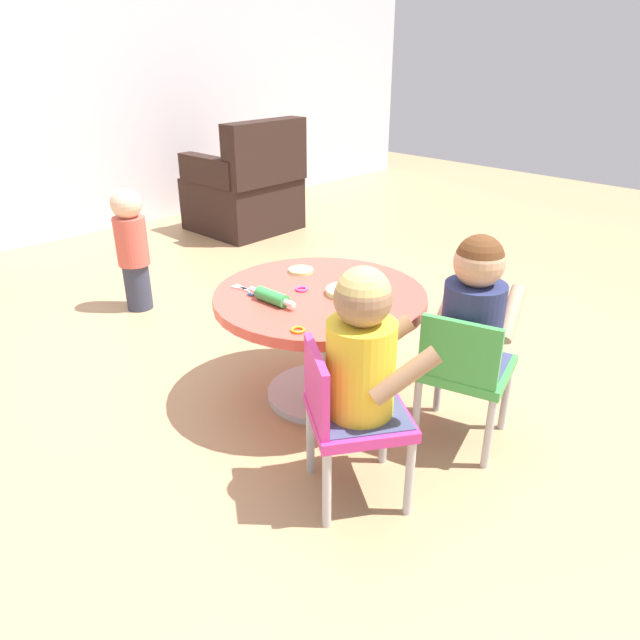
{
  "coord_description": "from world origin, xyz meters",
  "views": [
    {
      "loc": [
        -1.48,
        -1.5,
        1.35
      ],
      "look_at": [
        0.0,
        0.0,
        0.35
      ],
      "focal_mm": 33.04,
      "sensor_mm": 36.0,
      "label": 1
    }
  ],
  "objects_px": {
    "armchair_dark": "(246,191)",
    "craft_scissors": "(250,291)",
    "child_chair_left": "(348,415)",
    "child_chair_right": "(464,370)",
    "rolling_pin": "(272,297)",
    "seated_child_right": "(474,307)",
    "seated_child_left": "(363,349)",
    "craft_table": "(320,321)",
    "toddler_standing": "(132,246)"
  },
  "relations": [
    {
      "from": "seated_child_right",
      "to": "child_chair_right",
      "type": "bearing_deg",
      "value": -162.8
    },
    {
      "from": "armchair_dark",
      "to": "craft_scissors",
      "type": "xyz_separation_m",
      "value": [
        -1.49,
        -1.95,
        0.17
      ]
    },
    {
      "from": "craft_table",
      "to": "craft_scissors",
      "type": "xyz_separation_m",
      "value": [
        -0.19,
        0.2,
        0.12
      ]
    },
    {
      "from": "rolling_pin",
      "to": "craft_scissors",
      "type": "distance_m",
      "value": 0.15
    },
    {
      "from": "craft_table",
      "to": "rolling_pin",
      "type": "bearing_deg",
      "value": 165.15
    },
    {
      "from": "seated_child_right",
      "to": "craft_scissors",
      "type": "relative_size",
      "value": 3.66
    },
    {
      "from": "seated_child_left",
      "to": "child_chair_left",
      "type": "bearing_deg",
      "value": 147.25
    },
    {
      "from": "toddler_standing",
      "to": "rolling_pin",
      "type": "relative_size",
      "value": 2.91
    },
    {
      "from": "child_chair_right",
      "to": "child_chair_left",
      "type": "bearing_deg",
      "value": 168.88
    },
    {
      "from": "seated_child_right",
      "to": "craft_scissors",
      "type": "distance_m",
      "value": 0.85
    },
    {
      "from": "child_chair_right",
      "to": "seated_child_right",
      "type": "distance_m",
      "value": 0.23
    },
    {
      "from": "rolling_pin",
      "to": "toddler_standing",
      "type": "bearing_deg",
      "value": 84.78
    },
    {
      "from": "armchair_dark",
      "to": "rolling_pin",
      "type": "bearing_deg",
      "value": -125.76
    },
    {
      "from": "toddler_standing",
      "to": "child_chair_right",
      "type": "bearing_deg",
      "value": -83.46
    },
    {
      "from": "child_chair_left",
      "to": "craft_scissors",
      "type": "distance_m",
      "value": 0.72
    },
    {
      "from": "craft_scissors",
      "to": "toddler_standing",
      "type": "bearing_deg",
      "value": 84.77
    },
    {
      "from": "craft_table",
      "to": "seated_child_right",
      "type": "distance_m",
      "value": 0.62
    },
    {
      "from": "craft_table",
      "to": "craft_scissors",
      "type": "relative_size",
      "value": 5.96
    },
    {
      "from": "toddler_standing",
      "to": "craft_table",
      "type": "bearing_deg",
      "value": -86.65
    },
    {
      "from": "child_chair_right",
      "to": "armchair_dark",
      "type": "distance_m",
      "value": 2.96
    },
    {
      "from": "craft_scissors",
      "to": "rolling_pin",
      "type": "bearing_deg",
      "value": -95.14
    },
    {
      "from": "seated_child_left",
      "to": "rolling_pin",
      "type": "height_order",
      "value": "seated_child_left"
    },
    {
      "from": "child_chair_left",
      "to": "armchair_dark",
      "type": "bearing_deg",
      "value": 57.72
    },
    {
      "from": "child_chair_left",
      "to": "seated_child_left",
      "type": "relative_size",
      "value": 1.05
    },
    {
      "from": "child_chair_right",
      "to": "seated_child_left",
      "type": "bearing_deg",
      "value": 170.69
    },
    {
      "from": "rolling_pin",
      "to": "seated_child_right",
      "type": "bearing_deg",
      "value": -58.5
    },
    {
      "from": "seated_child_left",
      "to": "child_chair_right",
      "type": "height_order",
      "value": "seated_child_left"
    },
    {
      "from": "seated_child_left",
      "to": "craft_scissors",
      "type": "distance_m",
      "value": 0.72
    },
    {
      "from": "seated_child_left",
      "to": "seated_child_right",
      "type": "bearing_deg",
      "value": -7.28
    },
    {
      "from": "child_chair_right",
      "to": "craft_table",
      "type": "bearing_deg",
      "value": 103.86
    },
    {
      "from": "child_chair_left",
      "to": "toddler_standing",
      "type": "bearing_deg",
      "value": 81.61
    },
    {
      "from": "seated_child_left",
      "to": "child_chair_right",
      "type": "bearing_deg",
      "value": -9.31
    },
    {
      "from": "seated_child_left",
      "to": "armchair_dark",
      "type": "relative_size",
      "value": 0.6
    },
    {
      "from": "craft_scissors",
      "to": "child_chair_right",
      "type": "bearing_deg",
      "value": -67.09
    },
    {
      "from": "child_chair_left",
      "to": "toddler_standing",
      "type": "xyz_separation_m",
      "value": [
        0.27,
        1.84,
        0.05
      ]
    },
    {
      "from": "craft_table",
      "to": "seated_child_left",
      "type": "xyz_separation_m",
      "value": [
        -0.32,
        -0.5,
        0.18
      ]
    },
    {
      "from": "child_chair_right",
      "to": "armchair_dark",
      "type": "height_order",
      "value": "armchair_dark"
    },
    {
      "from": "child_chair_right",
      "to": "toddler_standing",
      "type": "distance_m",
      "value": 1.95
    },
    {
      "from": "craft_table",
      "to": "armchair_dark",
      "type": "xyz_separation_m",
      "value": [
        1.31,
        2.15,
        -0.04
      ]
    },
    {
      "from": "rolling_pin",
      "to": "craft_scissors",
      "type": "height_order",
      "value": "rolling_pin"
    },
    {
      "from": "child_chair_left",
      "to": "seated_child_left",
      "type": "height_order",
      "value": "seated_child_left"
    },
    {
      "from": "seated_child_right",
      "to": "armchair_dark",
      "type": "bearing_deg",
      "value": 67.43
    },
    {
      "from": "child_chair_right",
      "to": "rolling_pin",
      "type": "distance_m",
      "value": 0.74
    },
    {
      "from": "toddler_standing",
      "to": "child_chair_left",
      "type": "bearing_deg",
      "value": -98.39
    },
    {
      "from": "craft_table",
      "to": "craft_scissors",
      "type": "distance_m",
      "value": 0.3
    },
    {
      "from": "armchair_dark",
      "to": "rolling_pin",
      "type": "relative_size",
      "value": 3.68
    },
    {
      "from": "child_chair_left",
      "to": "armchair_dark",
      "type": "relative_size",
      "value": 0.63
    },
    {
      "from": "child_chair_left",
      "to": "seated_child_right",
      "type": "height_order",
      "value": "seated_child_right"
    },
    {
      "from": "armchair_dark",
      "to": "toddler_standing",
      "type": "distance_m",
      "value": 1.6
    },
    {
      "from": "child_chair_left",
      "to": "toddler_standing",
      "type": "height_order",
      "value": "toddler_standing"
    }
  ]
}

